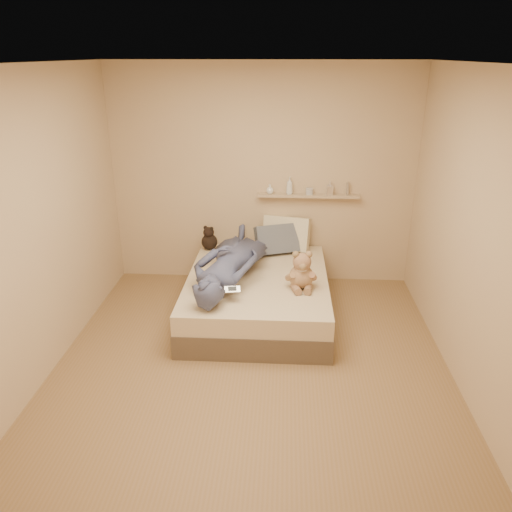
# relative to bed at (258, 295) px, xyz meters

# --- Properties ---
(room) EXTENTS (3.80, 3.80, 3.80)m
(room) POSITION_rel_bed_xyz_m (0.00, -0.93, 1.08)
(room) COLOR olive
(room) RESTS_ON ground
(bed) EXTENTS (1.50, 1.90, 0.45)m
(bed) POSITION_rel_bed_xyz_m (0.00, 0.00, 0.00)
(bed) COLOR brown
(bed) RESTS_ON floor
(game_console) EXTENTS (0.16, 0.09, 0.05)m
(game_console) POSITION_rel_bed_xyz_m (-0.21, -0.60, 0.36)
(game_console) COLOR silver
(game_console) RESTS_ON bed
(teddy_bear) EXTENTS (0.34, 0.33, 0.41)m
(teddy_bear) POSITION_rel_bed_xyz_m (0.46, -0.26, 0.40)
(teddy_bear) COLOR tan
(teddy_bear) RESTS_ON bed
(dark_plush) EXTENTS (0.19, 0.19, 0.30)m
(dark_plush) POSITION_rel_bed_xyz_m (-0.63, 0.76, 0.35)
(dark_plush) COLOR black
(dark_plush) RESTS_ON bed
(pillow_cream) EXTENTS (0.60, 0.38, 0.43)m
(pillow_cream) POSITION_rel_bed_xyz_m (0.30, 0.83, 0.43)
(pillow_cream) COLOR beige
(pillow_cream) RESTS_ON bed
(pillow_grey) EXTENTS (0.56, 0.42, 0.37)m
(pillow_grey) POSITION_rel_bed_xyz_m (0.19, 0.69, 0.40)
(pillow_grey) COLOR slate
(pillow_grey) RESTS_ON bed
(person) EXTENTS (0.97, 1.77, 0.40)m
(person) POSITION_rel_bed_xyz_m (-0.28, -0.05, 0.43)
(person) COLOR #474B70
(person) RESTS_ON bed
(wall_shelf) EXTENTS (1.20, 0.12, 0.03)m
(wall_shelf) POSITION_rel_bed_xyz_m (0.55, 0.91, 0.88)
(wall_shelf) COLOR tan
(wall_shelf) RESTS_ON wall_back
(shelf_bottles) EXTENTS (0.99, 0.12, 0.20)m
(shelf_bottles) POSITION_rel_bed_xyz_m (0.45, 0.91, 0.97)
(shelf_bottles) COLOR white
(shelf_bottles) RESTS_ON wall_shelf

